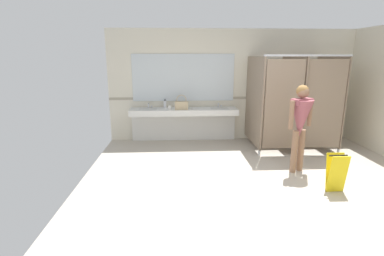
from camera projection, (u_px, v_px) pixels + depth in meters
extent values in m
cube|color=#B2A899|center=(274.00, 195.00, 4.56)|extent=(6.31, 6.72, 0.10)
cube|color=beige|center=(237.00, 85.00, 7.24)|extent=(6.31, 0.12, 2.70)
cube|color=#9E937F|center=(237.00, 98.00, 7.25)|extent=(6.31, 0.01, 0.06)
cube|color=silver|center=(184.00, 111.00, 6.98)|extent=(2.57, 0.52, 0.14)
cube|color=silver|center=(184.00, 126.00, 7.29)|extent=(2.57, 0.08, 0.70)
cube|color=beige|center=(148.00, 111.00, 6.90)|extent=(0.42, 0.29, 0.11)
cylinder|color=silver|center=(149.00, 105.00, 7.07)|extent=(0.04, 0.04, 0.11)
cylinder|color=silver|center=(148.00, 104.00, 7.01)|extent=(0.03, 0.11, 0.03)
sphere|color=silver|center=(152.00, 106.00, 7.09)|extent=(0.04, 0.04, 0.04)
cube|color=beige|center=(184.00, 111.00, 6.95)|extent=(0.42, 0.29, 0.11)
cylinder|color=silver|center=(184.00, 105.00, 7.12)|extent=(0.04, 0.04, 0.11)
cylinder|color=silver|center=(184.00, 104.00, 7.05)|extent=(0.03, 0.11, 0.03)
sphere|color=silver|center=(187.00, 106.00, 7.14)|extent=(0.04, 0.04, 0.04)
cube|color=beige|center=(219.00, 111.00, 6.99)|extent=(0.42, 0.29, 0.11)
cylinder|color=silver|center=(218.00, 105.00, 7.16)|extent=(0.04, 0.04, 0.11)
cylinder|color=silver|center=(219.00, 103.00, 7.10)|extent=(0.03, 0.11, 0.03)
sphere|color=silver|center=(221.00, 106.00, 7.18)|extent=(0.04, 0.04, 0.04)
cube|color=silver|center=(183.00, 78.00, 7.05)|extent=(2.47, 0.02, 1.13)
cube|color=#84705B|center=(254.00, 100.00, 6.56)|extent=(0.03, 1.39, 1.94)
cylinder|color=silver|center=(259.00, 153.00, 6.20)|extent=(0.05, 0.05, 0.12)
cube|color=#84705B|center=(292.00, 100.00, 6.61)|extent=(0.03, 1.39, 1.94)
cylinder|color=silver|center=(299.00, 152.00, 6.24)|extent=(0.05, 0.05, 0.12)
cube|color=#84705B|center=(329.00, 100.00, 6.66)|extent=(0.03, 1.39, 1.94)
cylinder|color=silver|center=(338.00, 151.00, 6.29)|extent=(0.05, 0.05, 0.12)
cube|color=#84705B|center=(283.00, 105.00, 5.94)|extent=(0.79, 0.03, 1.84)
cube|color=#84705B|center=(325.00, 105.00, 5.99)|extent=(0.79, 0.09, 1.84)
cube|color=#B7BABF|center=(309.00, 55.00, 5.73)|extent=(1.79, 0.04, 0.04)
cylinder|color=#8C664C|center=(301.00, 150.00, 5.32)|extent=(0.11, 0.11, 0.77)
cylinder|color=#8C664C|center=(294.00, 152.00, 5.23)|extent=(0.11, 0.11, 0.77)
cone|color=#994C56|center=(301.00, 119.00, 5.13)|extent=(0.54, 0.54, 0.67)
cube|color=#994C56|center=(302.00, 101.00, 5.06)|extent=(0.45, 0.33, 0.10)
cylinder|color=#8C664C|center=(310.00, 112.00, 5.23)|extent=(0.08, 0.08, 0.49)
cylinder|color=#8C664C|center=(292.00, 115.00, 4.99)|extent=(0.08, 0.08, 0.49)
sphere|color=#8C664C|center=(303.00, 92.00, 5.02)|extent=(0.21, 0.21, 0.21)
sphere|color=olive|center=(303.00, 91.00, 5.02)|extent=(0.21, 0.21, 0.21)
cube|color=tan|center=(182.00, 106.00, 6.81)|extent=(0.31, 0.10, 0.19)
torus|color=tan|center=(181.00, 100.00, 6.78)|extent=(0.23, 0.02, 0.23)
cylinder|color=white|center=(165.00, 104.00, 7.07)|extent=(0.07, 0.07, 0.17)
cylinder|color=black|center=(165.00, 100.00, 7.05)|extent=(0.03, 0.03, 0.04)
cylinder|color=white|center=(170.00, 108.00, 6.86)|extent=(0.07, 0.07, 0.09)
cube|color=yellow|center=(338.00, 174.00, 4.43)|extent=(0.28, 0.10, 0.61)
cube|color=yellow|center=(335.00, 172.00, 4.52)|extent=(0.28, 0.10, 0.61)
cylinder|color=black|center=(339.00, 156.00, 4.41)|extent=(0.28, 0.02, 0.02)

